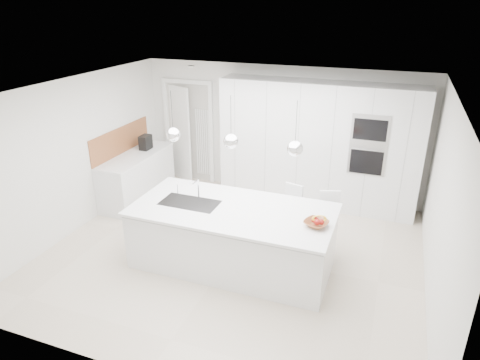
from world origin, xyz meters
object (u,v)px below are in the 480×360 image
at_px(espresso_machine, 146,142).
at_px(bar_stool_left, 291,216).
at_px(island_base, 232,239).
at_px(bar_stool_right, 326,224).
at_px(fruit_bowl, 316,224).

bearing_deg(espresso_machine, bar_stool_left, -17.99).
height_order(island_base, bar_stool_right, bar_stool_right).
xyz_separation_m(island_base, fruit_bowl, (1.19, -0.05, 0.51)).
bearing_deg(fruit_bowl, espresso_machine, 152.94).
xyz_separation_m(espresso_machine, bar_stool_left, (3.17, -0.94, -0.56)).
xyz_separation_m(island_base, bar_stool_right, (1.21, 0.80, 0.06)).
xyz_separation_m(espresso_machine, bar_stool_right, (3.74, -1.06, -0.55)).
height_order(bar_stool_left, bar_stool_right, bar_stool_right).
relative_size(island_base, bar_stool_left, 2.92).
bearing_deg(island_base, fruit_bowl, -2.36).
bearing_deg(bar_stool_left, espresso_machine, 178.53).
bearing_deg(fruit_bowl, bar_stool_left, 119.97).
distance_m(fruit_bowl, espresso_machine, 4.18).
height_order(fruit_bowl, bar_stool_right, bar_stool_right).
height_order(island_base, espresso_machine, espresso_machine).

